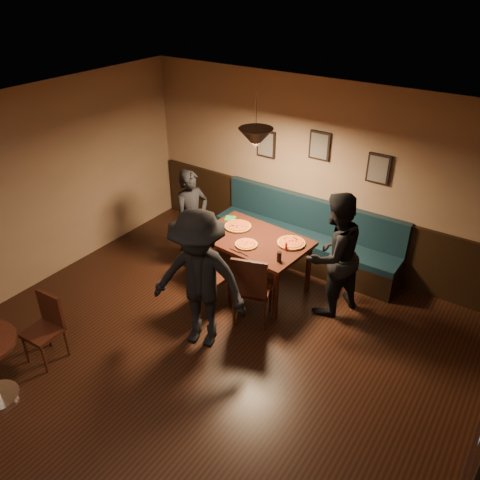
{
  "coord_description": "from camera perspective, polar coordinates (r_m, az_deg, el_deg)",
  "views": [
    {
      "loc": [
        2.78,
        -2.64,
        4.17
      ],
      "look_at": [
        -0.3,
        1.87,
        0.95
      ],
      "focal_mm": 35.75,
      "sensor_mm": 36.0,
      "label": 1
    }
  ],
  "objects": [
    {
      "name": "dining_table",
      "position": [
        6.88,
        1.64,
        -2.7
      ],
      "size": [
        1.58,
        1.09,
        0.81
      ],
      "primitive_type": "cube",
      "rotation": [
        0.0,
        0.0,
        -0.08
      ],
      "color": "black",
      "rests_on": "floor"
    },
    {
      "name": "wainscot",
      "position": [
        7.65,
        8.64,
        1.48
      ],
      "size": [
        5.88,
        0.06,
        1.0
      ],
      "primitive_type": "cube",
      "color": "black",
      "rests_on": "ground"
    },
    {
      "name": "ceiling",
      "position": [
        4.07,
        -11.58,
        10.23
      ],
      "size": [
        7.0,
        7.0,
        0.0
      ],
      "primitive_type": "plane",
      "rotation": [
        3.14,
        0.0,
        0.0
      ],
      "color": "silver",
      "rests_on": "ground"
    },
    {
      "name": "floor",
      "position": [
        5.66,
        -8.56,
        -17.35
      ],
      "size": [
        7.0,
        7.0,
        0.0
      ],
      "primitive_type": "plane",
      "color": "black",
      "rests_on": "ground"
    },
    {
      "name": "picture_center",
      "position": [
        7.1,
        9.49,
        11.04
      ],
      "size": [
        0.32,
        0.04,
        0.42
      ],
      "primitive_type": "cube",
      "color": "black",
      "rests_on": "wall_back"
    },
    {
      "name": "pizza_a",
      "position": [
        6.92,
        -0.25,
        1.66
      ],
      "size": [
        0.39,
        0.39,
        0.04
      ],
      "primitive_type": "cylinder",
      "rotation": [
        0.0,
        0.0,
        -0.01
      ],
      "color": "orange",
      "rests_on": "dining_table"
    },
    {
      "name": "pizza_b",
      "position": [
        6.49,
        0.75,
        -0.51
      ],
      "size": [
        0.36,
        0.36,
        0.04
      ],
      "primitive_type": "cylinder",
      "rotation": [
        0.0,
        0.0,
        0.17
      ],
      "color": "orange",
      "rests_on": "dining_table"
    },
    {
      "name": "tabasco_bottle",
      "position": [
        6.38,
        5.53,
        -0.74
      ],
      "size": [
        0.04,
        0.04,
        0.13
      ],
      "primitive_type": "cylinder",
      "rotation": [
        0.0,
        0.0,
        0.18
      ],
      "color": "#A1050F",
      "rests_on": "dining_table"
    },
    {
      "name": "wall_back",
      "position": [
        7.29,
        9.3,
        7.77
      ],
      "size": [
        6.0,
        0.0,
        6.0
      ],
      "primitive_type": "plane",
      "rotation": [
        1.57,
        0.0,
        0.0
      ],
      "color": "#8C704F",
      "rests_on": "ground"
    },
    {
      "name": "soda_glass",
      "position": [
        6.16,
        4.69,
        -1.99
      ],
      "size": [
        0.07,
        0.07,
        0.13
      ],
      "primitive_type": "cylinder",
      "rotation": [
        0.0,
        0.0,
        0.12
      ],
      "color": "black",
      "rests_on": "dining_table"
    },
    {
      "name": "cutlery_set",
      "position": [
        6.34,
        -0.14,
        -1.49
      ],
      "size": [
        0.17,
        0.04,
        0.0
      ],
      "primitive_type": "cube",
      "rotation": [
        0.0,
        0.0,
        1.44
      ],
      "color": "silver",
      "rests_on": "dining_table"
    },
    {
      "name": "picture_right",
      "position": [
        6.86,
        16.2,
        8.17
      ],
      "size": [
        0.32,
        0.04,
        0.42
      ],
      "primitive_type": "cube",
      "color": "black",
      "rests_on": "wall_back"
    },
    {
      "name": "booth_bench",
      "position": [
        7.44,
        7.71,
        0.65
      ],
      "size": [
        3.0,
        0.6,
        1.0
      ],
      "primitive_type": null,
      "color": "#0F232D",
      "rests_on": "ground"
    },
    {
      "name": "cafe_chair_far",
      "position": [
        6.12,
        -22.53,
        -10.0
      ],
      "size": [
        0.4,
        0.4,
        0.86
      ],
      "primitive_type": null,
      "rotation": [
        0.0,
        0.0,
        3.2
      ],
      "color": "black",
      "rests_on": "floor"
    },
    {
      "name": "chair_near_right",
      "position": [
        6.19,
        1.54,
        -5.56
      ],
      "size": [
        0.59,
        0.59,
        1.05
      ],
      "primitive_type": null,
      "rotation": [
        0.0,
        0.0,
        0.33
      ],
      "color": "black",
      "rests_on": "floor"
    },
    {
      "name": "pizza_c",
      "position": [
        6.55,
        6.13,
        -0.33
      ],
      "size": [
        0.5,
        0.5,
        0.04
      ],
      "primitive_type": "cylinder",
      "rotation": [
        0.0,
        0.0,
        -0.38
      ],
      "color": "#BF7924",
      "rests_on": "dining_table"
    },
    {
      "name": "pendant_lamp",
      "position": [
        6.07,
        1.9,
        12.05
      ],
      "size": [
        0.44,
        0.44,
        0.25
      ],
      "primitive_type": "cone",
      "rotation": [
        3.14,
        0.0,
        0.0
      ],
      "color": "black",
      "rests_on": "ceiling"
    },
    {
      "name": "picture_left",
      "position": [
        7.55,
        3.15,
        11.37
      ],
      "size": [
        0.32,
        0.04,
        0.42
      ],
      "primitive_type": "cube",
      "color": "black",
      "rests_on": "wall_back"
    },
    {
      "name": "napkin_b",
      "position": [
        6.75,
        -3.25,
        0.62
      ],
      "size": [
        0.18,
        0.18,
        0.01
      ],
      "primitive_type": "cube",
      "rotation": [
        0.0,
        0.0,
        0.12
      ],
      "color": "#217D3D",
      "rests_on": "dining_table"
    },
    {
      "name": "diner_left",
      "position": [
        7.25,
        -5.72,
        2.49
      ],
      "size": [
        0.5,
        0.64,
        1.56
      ],
      "primitive_type": "imported",
      "rotation": [
        0.0,
        0.0,
        1.33
      ],
      "color": "black",
      "rests_on": "floor"
    },
    {
      "name": "diner_front",
      "position": [
        5.64,
        -4.9,
        -4.87
      ],
      "size": [
        1.31,
        0.96,
        1.83
      ],
      "primitive_type": "imported",
      "rotation": [
        0.0,
        0.0,
        0.26
      ],
      "color": "black",
      "rests_on": "floor"
    },
    {
      "name": "napkin_a",
      "position": [
        7.18,
        -1.16,
        2.61
      ],
      "size": [
        0.21,
        0.21,
        0.01
      ],
      "primitive_type": "cube",
      "rotation": [
        0.0,
        0.0,
        0.43
      ],
      "color": "#217E27",
      "rests_on": "dining_table"
    },
    {
      "name": "diner_right",
      "position": [
        6.3,
        11.12,
        -1.76
      ],
      "size": [
        0.94,
        1.04,
        1.74
      ],
      "primitive_type": "imported",
      "rotation": [
        0.0,
        0.0,
        -1.98
      ],
      "color": "black",
      "rests_on": "floor"
    },
    {
      "name": "chair_near_left",
      "position": [
        6.47,
        -3.62,
        -4.26
      ],
      "size": [
        0.46,
        0.46,
        0.97
      ],
      "primitive_type": null,
      "rotation": [
        0.0,
        0.0,
        -0.07
      ],
      "color": "black",
      "rests_on": "floor"
    }
  ]
}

